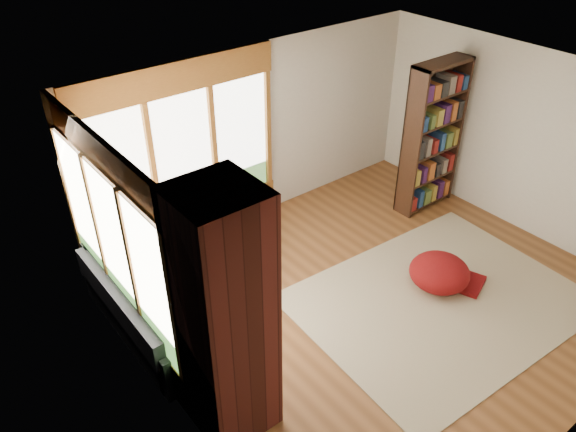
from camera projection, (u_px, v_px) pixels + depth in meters
floor at (378, 296)px, 7.03m from camera, size 5.50×5.50×0.00m
ceiling at (400, 100)px, 5.60m from camera, size 5.50×5.50×0.00m
wall_back at (258, 134)px, 7.95m from camera, size 5.50×0.04×2.60m
wall_left at (170, 314)px, 4.89m from camera, size 0.04×5.00×2.60m
wall_right at (526, 143)px, 7.74m from camera, size 0.04×5.00×2.60m
windows_back at (184, 156)px, 7.28m from camera, size 2.82×0.10×1.90m
windows_left at (115, 245)px, 5.67m from camera, size 0.10×2.62×1.90m
roller_blind at (79, 177)px, 6.00m from camera, size 0.03×0.72×0.90m
brick_chimney at (225, 319)px, 4.84m from camera, size 0.70×0.70×2.60m
sectional_sofa at (170, 271)px, 6.96m from camera, size 2.20×2.20×0.80m
area_rug at (439, 301)px, 6.95m from camera, size 3.51×2.76×0.01m
bookshelf at (432, 138)px, 8.23m from camera, size 0.98×0.33×2.28m
pouf at (440, 272)px, 7.09m from camera, size 1.00×1.00×0.41m
dog_tan at (197, 225)px, 6.89m from camera, size 1.15×0.92×0.56m
dog_brindle at (191, 258)px, 6.46m from camera, size 0.73×0.87×0.43m
throw_pillows at (171, 238)px, 6.81m from camera, size 1.98×1.68×0.45m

